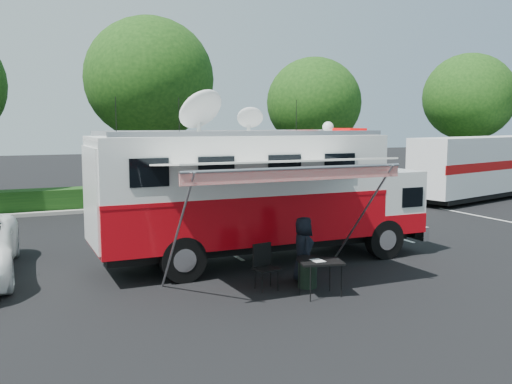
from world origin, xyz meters
TOP-DOWN VIEW (x-y plane):
  - ground_plane at (0.00, 0.00)m, footprint 120.00×120.00m
  - back_border at (1.14, 12.90)m, footprint 60.00×6.14m
  - stall_lines at (-0.50, 3.00)m, footprint 24.12×5.50m
  - command_truck at (-0.08, -0.00)m, footprint 9.40×2.59m
  - awning at (-0.92, -2.69)m, footprint 5.13×2.65m
  - person at (0.02, -2.28)m, footprint 0.64×0.86m
  - folding_table at (-0.21, -3.50)m, footprint 1.09×0.89m
  - folding_chair at (-1.10, -2.44)m, footprint 0.58×0.61m
  - trash_bin at (-0.12, -2.76)m, footprint 0.48×0.48m
  - semi_trailer at (15.75, 7.39)m, footprint 10.47×4.80m

SIDE VIEW (x-z plane):
  - ground_plane at x=0.00m, z-range 0.00..0.00m
  - person at x=0.02m, z-range -0.80..0.80m
  - stall_lines at x=-0.50m, z-range 0.00..0.01m
  - trash_bin at x=-0.12m, z-range 0.00..0.73m
  - folding_chair at x=-1.10m, z-range 0.10..1.16m
  - folding_table at x=-0.21m, z-range 0.36..1.17m
  - semi_trailer at x=15.75m, z-range 0.09..3.25m
  - command_truck at x=-0.08m, z-range -0.32..4.19m
  - awning at x=-0.92m, z-range 1.36..4.46m
  - back_border at x=1.14m, z-range 0.57..9.44m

